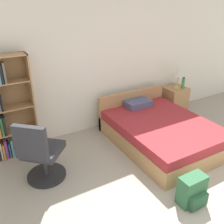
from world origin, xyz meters
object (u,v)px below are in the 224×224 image
object	(u,v)px
nightstand	(174,100)
backpack_green	(192,191)
office_chair	(41,155)
table_lamp	(179,72)
water_bottle	(183,83)
bed	(159,130)
bookshelf	(4,109)

from	to	relation	value
nightstand	backpack_green	xyz separation A→B (m)	(-1.68, -2.18, -0.11)
office_chair	table_lamp	distance (m)	3.34
table_lamp	office_chair	bearing A→B (deg)	-166.37
nightstand	water_bottle	bearing A→B (deg)	-49.08
water_bottle	backpack_green	distance (m)	2.77
water_bottle	bed	bearing A→B (deg)	-149.48
table_lamp	water_bottle	distance (m)	0.26
bookshelf	bed	world-z (taller)	bookshelf
nightstand	backpack_green	distance (m)	2.75
table_lamp	water_bottle	size ratio (longest dim) A/B	1.82
bed	water_bottle	world-z (taller)	water_bottle
bed	nightstand	world-z (taller)	bed
bed	backpack_green	size ratio (longest dim) A/B	4.93
office_chair	backpack_green	xyz separation A→B (m)	(1.52, -1.37, -0.25)
nightstand	table_lamp	bearing A→B (deg)	-68.19
bookshelf	table_lamp	world-z (taller)	bookshelf
bed	water_bottle	bearing A→B (deg)	30.52
water_bottle	office_chair	bearing A→B (deg)	-168.03
table_lamp	backpack_green	size ratio (longest dim) A/B	1.13
office_chair	backpack_green	bearing A→B (deg)	-41.94
office_chair	table_lamp	size ratio (longest dim) A/B	2.18
bookshelf	water_bottle	distance (m)	3.58
office_chair	table_lamp	xyz separation A→B (m)	(3.21, 0.78, 0.51)
bed	backpack_green	world-z (taller)	bed
bookshelf	backpack_green	size ratio (longest dim) A/B	4.14
bed	table_lamp	size ratio (longest dim) A/B	4.37
office_chair	nightstand	distance (m)	3.30
office_chair	backpack_green	distance (m)	2.06
bookshelf	office_chair	size ratio (longest dim) A/B	1.68
water_bottle	table_lamp	bearing A→B (deg)	136.31
table_lamp	water_bottle	world-z (taller)	table_lamp
backpack_green	nightstand	bearing A→B (deg)	52.36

